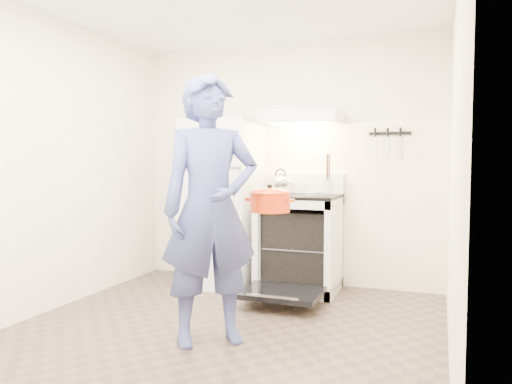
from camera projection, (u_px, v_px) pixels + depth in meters
floor at (215, 337)px, 3.65m from camera, size 3.60×3.60×0.00m
back_wall at (287, 164)px, 5.25m from camera, size 3.20×0.02×2.50m
refrigerator at (223, 203)px, 5.15m from camera, size 0.70×0.70×1.70m
stove_body at (299, 244)px, 4.92m from camera, size 0.76×0.65×0.92m
cooktop at (300, 196)px, 4.89m from camera, size 0.76×0.65×0.03m
backsplash at (307, 183)px, 5.15m from camera, size 0.76×0.07×0.20m
oven_door at (281, 293)px, 4.38m from camera, size 0.70×0.54×0.04m
oven_rack at (299, 246)px, 4.92m from camera, size 0.60×0.52×0.01m
range_hood at (302, 117)px, 4.91m from camera, size 0.76×0.50×0.12m
knife_strip at (390, 133)px, 4.85m from camera, size 0.40×0.02×0.03m
pizza_stone at (298, 246)px, 4.85m from camera, size 0.36×0.36×0.02m
tea_kettle at (280, 181)px, 5.06m from camera, size 0.21×0.17×0.25m
utensil_jar at (328, 187)px, 4.60m from camera, size 0.11×0.11×0.13m
person at (210, 210)px, 3.49m from camera, size 0.82×0.78×1.89m
dutch_oven at (270, 203)px, 3.72m from camera, size 0.37×0.30×0.24m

